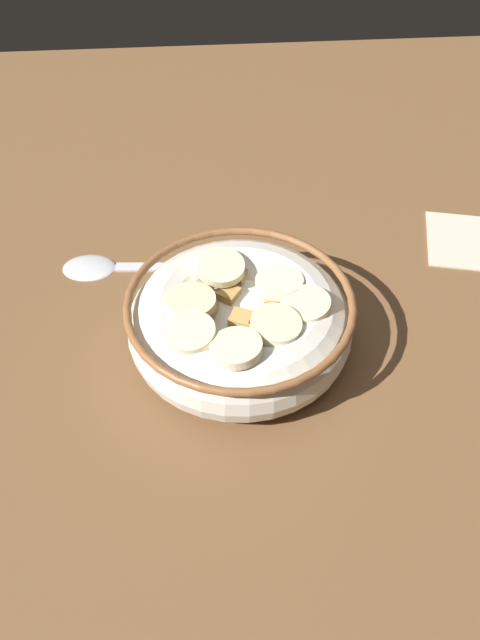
# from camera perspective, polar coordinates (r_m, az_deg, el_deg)

# --- Properties ---
(ground_plane) EXTENTS (1.04, 1.04, 0.02)m
(ground_plane) POSITION_cam_1_polar(r_m,az_deg,el_deg) (0.51, 0.00, -3.09)
(ground_plane) COLOR brown
(cereal_bowl) EXTENTS (0.16, 0.16, 0.06)m
(cereal_bowl) POSITION_cam_1_polar(r_m,az_deg,el_deg) (0.48, 0.01, -0.13)
(cereal_bowl) COLOR silver
(cereal_bowl) RESTS_ON ground_plane
(spoon) EXTENTS (0.15, 0.04, 0.01)m
(spoon) POSITION_cam_1_polar(r_m,az_deg,el_deg) (0.57, -11.32, 4.68)
(spoon) COLOR silver
(spoon) RESTS_ON ground_plane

